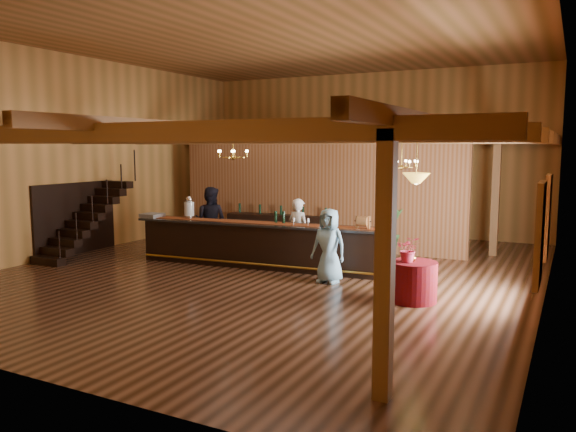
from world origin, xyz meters
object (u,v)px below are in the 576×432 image
at_px(backbar_shelf, 281,230).
at_px(floor_plant, 395,231).
at_px(raffle_drum, 363,221).
at_px(beverage_dispenser, 189,208).
at_px(chandelier_left, 233,153).
at_px(guest, 329,246).
at_px(pendant_lamp, 416,178).
at_px(bartender, 298,232).
at_px(tasting_bar, 260,245).
at_px(round_table, 413,282).
at_px(staff_second, 210,221).
at_px(chandelier_right, 402,163).

height_order(backbar_shelf, floor_plant, floor_plant).
bearing_deg(raffle_drum, beverage_dispenser, -176.05).
distance_m(chandelier_left, guest, 3.30).
bearing_deg(pendant_lamp, bartender, 149.54).
height_order(tasting_bar, beverage_dispenser, beverage_dispenser).
relative_size(beverage_dispenser, floor_plant, 0.47).
xyz_separation_m(round_table, staff_second, (-6.20, 2.07, 0.56)).
bearing_deg(staff_second, beverage_dispenser, 72.91).
bearing_deg(chandelier_left, tasting_bar, 48.01).
bearing_deg(chandelier_left, raffle_drum, 12.40).
bearing_deg(round_table, floor_plant, 110.62).
relative_size(backbar_shelf, chandelier_left, 4.19).
bearing_deg(chandelier_left, pendant_lamp, -10.93).
bearing_deg(round_table, pendant_lamp, 153.43).
bearing_deg(beverage_dispenser, chandelier_right, 17.69).
distance_m(round_table, staff_second, 6.56).
height_order(staff_second, floor_plant, staff_second).
height_order(beverage_dispenser, bartender, beverage_dispenser).
relative_size(tasting_bar, bartender, 3.95).
bearing_deg(chandelier_left, backbar_shelf, 98.55).
relative_size(beverage_dispenser, round_table, 0.66).
bearing_deg(backbar_shelf, floor_plant, -3.97).
relative_size(raffle_drum, backbar_shelf, 0.10).
relative_size(backbar_shelf, guest, 2.03).
bearing_deg(tasting_bar, chandelier_left, -137.23).
xyz_separation_m(tasting_bar, beverage_dispenser, (-2.05, -0.13, 0.83)).
height_order(tasting_bar, bartender, bartender).
bearing_deg(raffle_drum, backbar_shelf, 142.40).
bearing_deg(beverage_dispenser, backbar_shelf, 70.43).
bearing_deg(pendant_lamp, guest, 161.98).
height_order(raffle_drum, pendant_lamp, pendant_lamp).
xyz_separation_m(backbar_shelf, round_table, (5.20, -4.34, -0.08)).
height_order(chandelier_left, guest, chandelier_left).
relative_size(backbar_shelf, staff_second, 1.76).
bearing_deg(backbar_shelf, beverage_dispenser, -118.79).
bearing_deg(bartender, floor_plant, -111.43).
xyz_separation_m(round_table, pendant_lamp, (-0.00, 0.00, 2.01)).
bearing_deg(tasting_bar, chandelier_right, 20.65).
xyz_separation_m(backbar_shelf, chandelier_left, (0.52, -3.44, 2.36)).
height_order(round_table, bartender, bartender).
bearing_deg(guest, staff_second, 165.74).
xyz_separation_m(raffle_drum, round_table, (1.61, -1.58, -0.89)).
xyz_separation_m(beverage_dispenser, round_table, (6.30, -1.26, -1.00)).
height_order(backbar_shelf, guest, guest).
bearing_deg(staff_second, raffle_drum, 163.36).
relative_size(beverage_dispenser, guest, 0.36).
xyz_separation_m(guest, floor_plant, (0.31, 3.99, -0.18)).
xyz_separation_m(backbar_shelf, pendant_lamp, (5.20, -4.34, 1.93)).
bearing_deg(bartender, pendant_lamp, 161.69).
xyz_separation_m(chandelier_left, floor_plant, (2.93, 3.76, -2.19)).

